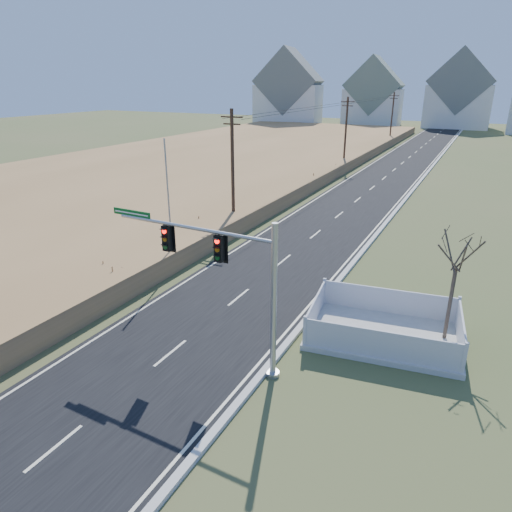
# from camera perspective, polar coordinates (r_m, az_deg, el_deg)

# --- Properties ---
(ground) EXTENTS (260.00, 260.00, 0.00)m
(ground) POSITION_cam_1_polar(r_m,az_deg,el_deg) (21.48, -7.41, -9.47)
(ground) COLOR #435328
(ground) RESTS_ON ground
(road) EXTENTS (8.00, 180.00, 0.06)m
(road) POSITION_cam_1_polar(r_m,az_deg,el_deg) (66.90, 17.53, 10.75)
(road) COLOR black
(road) RESTS_ON ground
(curb) EXTENTS (0.30, 180.00, 0.18)m
(curb) POSITION_cam_1_polar(r_m,az_deg,el_deg) (66.35, 21.10, 10.30)
(curb) COLOR #B2AFA8
(curb) RESTS_ON ground
(reed_marsh) EXTENTS (38.00, 110.00, 1.30)m
(reed_marsh) POSITION_cam_1_polar(r_m,az_deg,el_deg) (65.95, -5.45, 12.02)
(reed_marsh) COLOR #AD7F4E
(reed_marsh) RESTS_ON ground
(utility_pole_near) EXTENTS (1.80, 0.26, 9.00)m
(utility_pole_near) POSITION_cam_1_polar(r_m,az_deg,el_deg) (35.25, -2.94, 10.93)
(utility_pole_near) COLOR #422D1E
(utility_pole_near) RESTS_ON ground
(utility_pole_mid) EXTENTS (1.80, 0.26, 9.00)m
(utility_pole_mid) POSITION_cam_1_polar(r_m,az_deg,el_deg) (62.86, 11.15, 15.01)
(utility_pole_mid) COLOR #422D1E
(utility_pole_mid) RESTS_ON ground
(utility_pole_far) EXTENTS (1.80, 0.26, 9.00)m
(utility_pole_far) POSITION_cam_1_polar(r_m,az_deg,el_deg) (91.98, 16.63, 16.34)
(utility_pole_far) COLOR #422D1E
(utility_pole_far) RESTS_ON ground
(condo_nw) EXTENTS (17.69, 13.38, 19.05)m
(condo_nw) POSITION_cam_1_polar(r_m,az_deg,el_deg) (125.07, 4.09, 19.51)
(condo_nw) COLOR white
(condo_nw) RESTS_ON ground
(condo_nnw) EXTENTS (14.93, 11.17, 17.03)m
(condo_nnw) POSITION_cam_1_polar(r_m,az_deg,el_deg) (126.51, 14.43, 18.61)
(condo_nnw) COLOR white
(condo_nnw) RESTS_ON ground
(condo_n) EXTENTS (15.27, 10.20, 18.54)m
(condo_n) POSITION_cam_1_polar(r_m,az_deg,el_deg) (127.49, 24.09, 17.84)
(condo_n) COLOR white
(condo_n) RESTS_ON ground
(traffic_signal_mast) EXTENTS (7.87, 0.58, 6.26)m
(traffic_signal_mast) POSITION_cam_1_polar(r_m,az_deg,el_deg) (17.40, -3.11, -2.37)
(traffic_signal_mast) COLOR #9EA0A5
(traffic_signal_mast) RESTS_ON ground
(fence_enclosure) EXTENTS (7.10, 5.30, 1.50)m
(fence_enclosure) POSITION_cam_1_polar(r_m,az_deg,el_deg) (21.54, 15.61, -9.15)
(fence_enclosure) COLOR #B7B5AD
(fence_enclosure) RESTS_ON ground
(open_sign) EXTENTS (0.53, 0.19, 0.67)m
(open_sign) POSITION_cam_1_polar(r_m,az_deg,el_deg) (20.27, 14.39, -10.86)
(open_sign) COLOR white
(open_sign) RESTS_ON ground
(flagpole) EXTENTS (0.35, 0.35, 7.87)m
(flagpole) POSITION_cam_1_polar(r_m,az_deg,el_deg) (27.54, -10.72, 4.42)
(flagpole) COLOR #B7B5AD
(flagpole) RESTS_ON ground
(bare_tree) EXTENTS (2.05, 2.05, 5.44)m
(bare_tree) POSITION_cam_1_polar(r_m,az_deg,el_deg) (20.41, 24.04, 0.71)
(bare_tree) COLOR #4C3F33
(bare_tree) RESTS_ON ground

